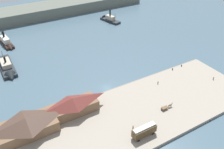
{
  "coord_description": "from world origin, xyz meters",
  "views": [
    {
      "loc": [
        -44.77,
        -80.63,
        68.9
      ],
      "look_at": [
        6.18,
        5.77,
        2.0
      ],
      "focal_mm": 39.0,
      "sensor_mm": 36.0,
      "label": 1
    }
  ],
  "objects_px": {
    "pedestrian_at_waters_edge": "(158,83)",
    "pedestrian_standing_center": "(133,127)",
    "street_tram": "(144,130)",
    "ferry_shed_central_terminal": "(27,125)",
    "pedestrian_walking_west": "(213,78)",
    "ferry_near_quay": "(7,43)",
    "horse_cart": "(167,107)",
    "mooring_post_center_east": "(173,69)",
    "ferry_departing_north": "(8,69)",
    "ferry_shed_east_terminal": "(73,105)",
    "mooring_post_west": "(96,96)",
    "mooring_post_center_west": "(182,65)",
    "ferry_approaching_east": "(108,19)"
  },
  "relations": [
    {
      "from": "pedestrian_walking_west",
      "to": "ferry_near_quay",
      "type": "xyz_separation_m",
      "value": [
        -78.9,
        91.92,
        -0.27
      ]
    },
    {
      "from": "pedestrian_standing_center",
      "to": "ferry_departing_north",
      "type": "relative_size",
      "value": 0.06
    },
    {
      "from": "pedestrian_walking_west",
      "to": "mooring_post_center_west",
      "type": "distance_m",
      "value": 17.59
    },
    {
      "from": "mooring_post_center_east",
      "to": "ferry_approaching_east",
      "type": "xyz_separation_m",
      "value": [
        7.08,
        79.05,
        -0.19
      ]
    },
    {
      "from": "ferry_near_quay",
      "to": "mooring_post_west",
      "type": "bearing_deg",
      "value": -72.46
    },
    {
      "from": "horse_cart",
      "to": "pedestrian_at_waters_edge",
      "type": "relative_size",
      "value": 3.67
    },
    {
      "from": "street_tram",
      "to": "ferry_departing_north",
      "type": "height_order",
      "value": "ferry_departing_north"
    },
    {
      "from": "pedestrian_standing_center",
      "to": "mooring_post_center_east",
      "type": "distance_m",
      "value": 47.18
    },
    {
      "from": "horse_cart",
      "to": "ferry_departing_north",
      "type": "xyz_separation_m",
      "value": [
        -50.67,
        65.58,
        -0.84
      ]
    },
    {
      "from": "ferry_shed_east_terminal",
      "to": "pedestrian_walking_west",
      "type": "distance_m",
      "value": 69.07
    },
    {
      "from": "pedestrian_standing_center",
      "to": "ferry_departing_north",
      "type": "distance_m",
      "value": 75.05
    },
    {
      "from": "street_tram",
      "to": "pedestrian_standing_center",
      "type": "relative_size",
      "value": 5.84
    },
    {
      "from": "ferry_shed_central_terminal",
      "to": "pedestrian_standing_center",
      "type": "distance_m",
      "value": 38.9
    },
    {
      "from": "pedestrian_standing_center",
      "to": "mooring_post_center_east",
      "type": "xyz_separation_m",
      "value": [
        40.95,
        23.42,
        -0.28
      ]
    },
    {
      "from": "mooring_post_center_east",
      "to": "pedestrian_walking_west",
      "type": "bearing_deg",
      "value": -56.47
    },
    {
      "from": "ferry_shed_east_terminal",
      "to": "pedestrian_at_waters_edge",
      "type": "xyz_separation_m",
      "value": [
        42.31,
        -1.92,
        -3.01
      ]
    },
    {
      "from": "ferry_shed_east_terminal",
      "to": "ferry_departing_north",
      "type": "relative_size",
      "value": 0.77
    },
    {
      "from": "pedestrian_standing_center",
      "to": "ferry_approaching_east",
      "type": "relative_size",
      "value": 0.08
    },
    {
      "from": "ferry_shed_central_terminal",
      "to": "pedestrian_at_waters_edge",
      "type": "distance_m",
      "value": 60.94
    },
    {
      "from": "mooring_post_west",
      "to": "ferry_departing_north",
      "type": "distance_m",
      "value": 52.56
    },
    {
      "from": "mooring_post_west",
      "to": "horse_cart",
      "type": "bearing_deg",
      "value": -45.22
    },
    {
      "from": "horse_cart",
      "to": "mooring_post_center_west",
      "type": "distance_m",
      "value": 36.25
    },
    {
      "from": "pedestrian_at_waters_edge",
      "to": "pedestrian_standing_center",
      "type": "xyz_separation_m",
      "value": [
        -26.54,
        -17.68,
        0.01
      ]
    },
    {
      "from": "ferry_shed_east_terminal",
      "to": "ferry_near_quay",
      "type": "height_order",
      "value": "ferry_shed_east_terminal"
    },
    {
      "from": "street_tram",
      "to": "pedestrian_walking_west",
      "type": "relative_size",
      "value": 5.87
    },
    {
      "from": "horse_cart",
      "to": "ferry_shed_central_terminal",
      "type": "bearing_deg",
      "value": 163.19
    },
    {
      "from": "ferry_shed_east_terminal",
      "to": "mooring_post_west",
      "type": "height_order",
      "value": "ferry_shed_east_terminal"
    },
    {
      "from": "mooring_post_west",
      "to": "ferry_near_quay",
      "type": "bearing_deg",
      "value": 107.54
    },
    {
      "from": "mooring_post_center_west",
      "to": "ferry_approaching_east",
      "type": "height_order",
      "value": "ferry_approaching_east"
    },
    {
      "from": "horse_cart",
      "to": "mooring_post_center_west",
      "type": "height_order",
      "value": "horse_cart"
    },
    {
      "from": "mooring_post_center_east",
      "to": "ferry_departing_north",
      "type": "height_order",
      "value": "ferry_departing_north"
    },
    {
      "from": "ferry_shed_central_terminal",
      "to": "mooring_post_west",
      "type": "height_order",
      "value": "ferry_shed_central_terminal"
    },
    {
      "from": "ferry_shed_central_terminal",
      "to": "ferry_approaching_east",
      "type": "xyz_separation_m",
      "value": [
        82.36,
        84.41,
        -3.32
      ]
    },
    {
      "from": "ferry_shed_central_terminal",
      "to": "pedestrian_standing_center",
      "type": "xyz_separation_m",
      "value": [
        34.33,
        -18.07,
        -2.84
      ]
    },
    {
      "from": "ferry_near_quay",
      "to": "pedestrian_standing_center",
      "type": "bearing_deg",
      "value": -74.76
    },
    {
      "from": "mooring_post_center_west",
      "to": "ferry_shed_central_terminal",
      "type": "bearing_deg",
      "value": -176.05
    },
    {
      "from": "ferry_shed_central_terminal",
      "to": "ferry_shed_east_terminal",
      "type": "height_order",
      "value": "ferry_shed_east_terminal"
    },
    {
      "from": "ferry_shed_central_terminal",
      "to": "ferry_departing_north",
      "type": "height_order",
      "value": "ferry_shed_central_terminal"
    },
    {
      "from": "ferry_shed_central_terminal",
      "to": "horse_cart",
      "type": "xyz_separation_m",
      "value": [
        52.69,
        -15.92,
        -2.65
      ]
    },
    {
      "from": "pedestrian_standing_center",
      "to": "street_tram",
      "type": "bearing_deg",
      "value": -74.23
    },
    {
      "from": "mooring_post_center_east",
      "to": "mooring_post_west",
      "type": "bearing_deg",
      "value": 179.34
    },
    {
      "from": "ferry_departing_north",
      "to": "ferry_near_quay",
      "type": "relative_size",
      "value": 1.27
    },
    {
      "from": "mooring_post_center_west",
      "to": "ferry_departing_north",
      "type": "distance_m",
      "value": 91.14
    },
    {
      "from": "ferry_near_quay",
      "to": "ferry_shed_central_terminal",
      "type": "bearing_deg",
      "value": -95.29
    },
    {
      "from": "street_tram",
      "to": "mooring_post_west",
      "type": "height_order",
      "value": "street_tram"
    },
    {
      "from": "pedestrian_walking_west",
      "to": "ferry_near_quay",
      "type": "bearing_deg",
      "value": 130.64
    },
    {
      "from": "pedestrian_walking_west",
      "to": "mooring_post_center_west",
      "type": "relative_size",
      "value": 1.77
    },
    {
      "from": "ferry_approaching_east",
      "to": "mooring_post_center_east",
      "type": "bearing_deg",
      "value": -95.12
    },
    {
      "from": "mooring_post_west",
      "to": "pedestrian_walking_west",
      "type": "bearing_deg",
      "value": -17.29
    },
    {
      "from": "street_tram",
      "to": "mooring_post_west",
      "type": "distance_m",
      "value": 29.25
    }
  ]
}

